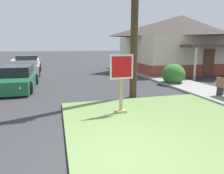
{
  "coord_description": "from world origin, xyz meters",
  "views": [
    {
      "loc": [
        -1.2,
        -3.71,
        2.38
      ],
      "look_at": [
        0.55,
        2.72,
        1.01
      ],
      "focal_mm": 32.86,
      "sensor_mm": 36.0,
      "label": 1
    }
  ],
  "objects_px": {
    "stop_sign": "(121,84)",
    "pickup_truck_white": "(27,66)",
    "parked_sedan_green": "(17,79)",
    "manhole_cover": "(80,110)"
  },
  "relations": [
    {
      "from": "manhole_cover",
      "to": "pickup_truck_white",
      "type": "bearing_deg",
      "value": 105.69
    },
    {
      "from": "parked_sedan_green",
      "to": "manhole_cover",
      "type": "bearing_deg",
      "value": -58.44
    },
    {
      "from": "parked_sedan_green",
      "to": "pickup_truck_white",
      "type": "relative_size",
      "value": 0.8
    },
    {
      "from": "stop_sign",
      "to": "manhole_cover",
      "type": "distance_m",
      "value": 1.92
    },
    {
      "from": "pickup_truck_white",
      "to": "stop_sign",
      "type": "bearing_deg",
      "value": -69.56
    },
    {
      "from": "stop_sign",
      "to": "pickup_truck_white",
      "type": "relative_size",
      "value": 0.37
    },
    {
      "from": "manhole_cover",
      "to": "parked_sedan_green",
      "type": "bearing_deg",
      "value": 121.56
    },
    {
      "from": "manhole_cover",
      "to": "parked_sedan_green",
      "type": "xyz_separation_m",
      "value": [
        -2.85,
        4.64,
        0.53
      ]
    },
    {
      "from": "stop_sign",
      "to": "parked_sedan_green",
      "type": "bearing_deg",
      "value": 127.2
    },
    {
      "from": "stop_sign",
      "to": "pickup_truck_white",
      "type": "distance_m",
      "value": 12.68
    }
  ]
}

